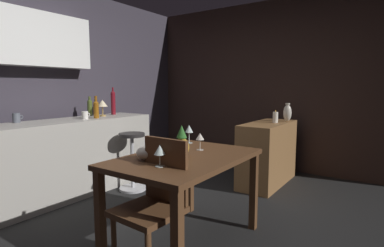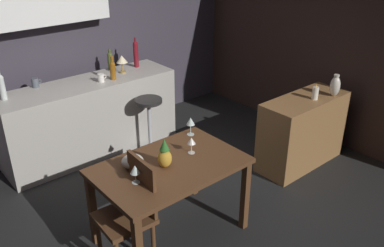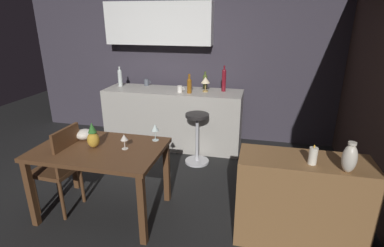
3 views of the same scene
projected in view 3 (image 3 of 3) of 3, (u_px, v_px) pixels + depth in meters
name	position (u px, v px, depth m)	size (l,w,h in m)	color
ground_plane	(133.00, 198.00, 3.38)	(9.00, 9.00, 0.00)	black
wall_kitchen_back	(176.00, 52.00, 4.81)	(5.20, 0.33, 2.60)	#38333D
dining_table	(100.00, 156.00, 2.93)	(1.24, 0.80, 0.74)	#56351E
kitchen_counter	(173.00, 118.00, 4.64)	(2.10, 0.60, 0.90)	#B2ADA3
sideboard_cabinet	(300.00, 201.00, 2.62)	(1.10, 0.44, 0.82)	olive
chair_near_window	(61.00, 166.00, 3.02)	(0.42, 0.42, 0.93)	#56351E
bar_stool	(197.00, 137.00, 4.08)	(0.34, 0.34, 0.72)	#262323
wine_glass_left	(124.00, 138.00, 2.83)	(0.07, 0.07, 0.15)	silver
wine_glass_right	(155.00, 128.00, 3.02)	(0.08, 0.08, 0.18)	silver
wine_glass_center	(62.00, 135.00, 2.90)	(0.08, 0.08, 0.15)	silver
pineapple_centerpiece	(93.00, 137.00, 2.87)	(0.12, 0.12, 0.26)	gold
fruit_bowl	(84.00, 134.00, 3.09)	(0.18, 0.18, 0.11)	beige
wine_bottle_olive	(205.00, 81.00, 4.55)	(0.07, 0.07, 0.26)	#475623
wine_bottle_amber	(189.00, 85.00, 4.27)	(0.07, 0.07, 0.28)	#8C5114
wine_bottle_ruby	(224.00, 79.00, 4.36)	(0.06, 0.06, 0.38)	maroon
wine_bottle_clear	(120.00, 77.00, 4.70)	(0.07, 0.07, 0.31)	silver
cup_slate	(147.00, 82.00, 4.78)	(0.11, 0.08, 0.10)	#515660
cup_white	(180.00, 89.00, 4.35)	(0.11, 0.07, 0.09)	white
counter_lamp	(205.00, 81.00, 4.34)	(0.13, 0.13, 0.22)	#A58447
pillar_candle_tall	(313.00, 156.00, 2.38)	(0.07, 0.07, 0.17)	white
vase_ceramic_ivory	(350.00, 158.00, 2.24)	(0.11, 0.11, 0.25)	beige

